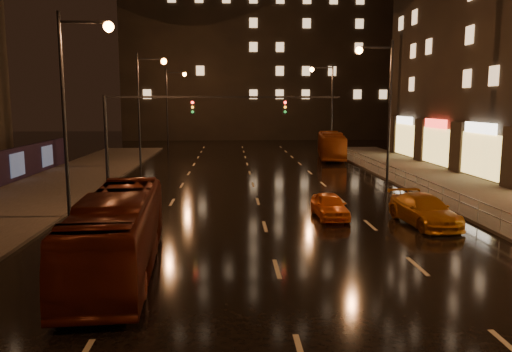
# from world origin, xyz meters

# --- Properties ---
(ground) EXTENTS (140.00, 140.00, 0.00)m
(ground) POSITION_xyz_m (0.00, 20.00, 0.00)
(ground) COLOR black
(ground) RESTS_ON ground
(sidewalk_left) EXTENTS (7.00, 70.00, 0.15)m
(sidewalk_left) POSITION_xyz_m (-13.50, 15.00, 0.07)
(sidewalk_left) COLOR #38332D
(sidewalk_left) RESTS_ON ground
(sidewalk_right) EXTENTS (7.00, 70.00, 0.15)m
(sidewalk_right) POSITION_xyz_m (13.50, 15.00, 0.07)
(sidewalk_right) COLOR #38332D
(sidewalk_right) RESTS_ON ground
(building_distant) EXTENTS (44.00, 16.00, 36.00)m
(building_distant) POSITION_xyz_m (4.00, 72.00, 18.00)
(building_distant) COLOR black
(building_distant) RESTS_ON ground
(traffic_signal) EXTENTS (15.31, 0.32, 6.20)m
(traffic_signal) POSITION_xyz_m (-5.06, 20.00, 4.74)
(traffic_signal) COLOR black
(traffic_signal) RESTS_ON ground
(railing_right) EXTENTS (0.05, 56.00, 1.00)m
(railing_right) POSITION_xyz_m (10.20, 18.00, 0.90)
(railing_right) COLOR #99999E
(railing_right) RESTS_ON sidewalk_right
(bus_red) EXTENTS (2.99, 9.98, 2.74)m
(bus_red) POSITION_xyz_m (-5.42, 4.01, 1.37)
(bus_red) COLOR #4D160B
(bus_red) RESTS_ON ground
(bus_curb) EXTENTS (3.59, 10.07, 2.75)m
(bus_curb) POSITION_xyz_m (8.78, 37.95, 1.37)
(bus_curb) COLOR #85360D
(bus_curb) RESTS_ON ground
(taxi_near) EXTENTS (1.59, 3.66, 1.23)m
(taxi_near) POSITION_xyz_m (3.39, 11.69, 0.61)
(taxi_near) COLOR orange
(taxi_near) RESTS_ON ground
(taxi_far) EXTENTS (2.45, 5.00, 1.40)m
(taxi_far) POSITION_xyz_m (7.57, 10.00, 0.70)
(taxi_far) COLOR #BB6C11
(taxi_far) RESTS_ON ground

